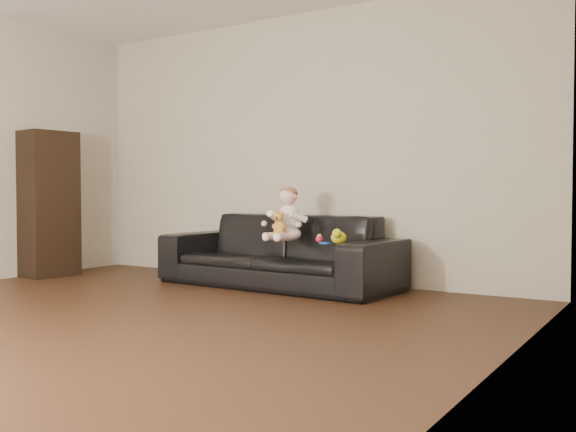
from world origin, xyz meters
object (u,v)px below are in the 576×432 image
Objects in this scene: sofa at (278,251)px; cabinet at (49,204)px; toy_rattle at (319,239)px; teddy_bear at (279,224)px; toy_green at (339,238)px; toy_blue_disc at (325,243)px; baby at (287,217)px.

cabinet is (-2.40, -0.64, 0.41)m from sofa.
cabinet is 22.85× the size of toy_rattle.
cabinet is at bearing -161.75° from sofa.
teddy_bear reaches higher than sofa.
sofa is 2.51m from cabinet.
toy_green is (0.54, 0.08, -0.11)m from teddy_bear.
toy_rattle is 0.10m from toy_blue_disc.
cabinet is at bearing -170.71° from toy_rattle.
cabinet reaches higher than toy_blue_disc.
toy_rattle is (2.92, 0.48, -0.28)m from cabinet.
baby is at bearing 168.40° from toy_blue_disc.
baby reaches higher than sofa.
baby is 4.86× the size of toy_blue_disc.
cabinet reaches higher than toy_rattle.
cabinet reaches higher than toy_green.
toy_rattle is (-0.20, 0.02, -0.02)m from toy_green.
toy_green reaches higher than toy_blue_disc.
toy_blue_disc is (0.42, 0.06, -0.15)m from teddy_bear.
baby is 0.48m from toy_blue_disc.
teddy_bear is at bearing 14.57° from cabinet.
toy_green is 0.20m from toy_rattle.
toy_blue_disc is (3.00, 0.43, -0.30)m from cabinet.
sofa is at bearing 160.84° from toy_blue_disc.
baby reaches higher than toy_blue_disc.
sofa is 1.51× the size of cabinet.
teddy_bear is 3.16× the size of toy_rattle.
baby is 2.33× the size of teddy_bear.
baby reaches higher than toy_green.
toy_blue_disc is at bearing -15.78° from sofa.
teddy_bear is 0.55m from toy_green.
baby is 3.12× the size of toy_green.
sofa is 4.69× the size of baby.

